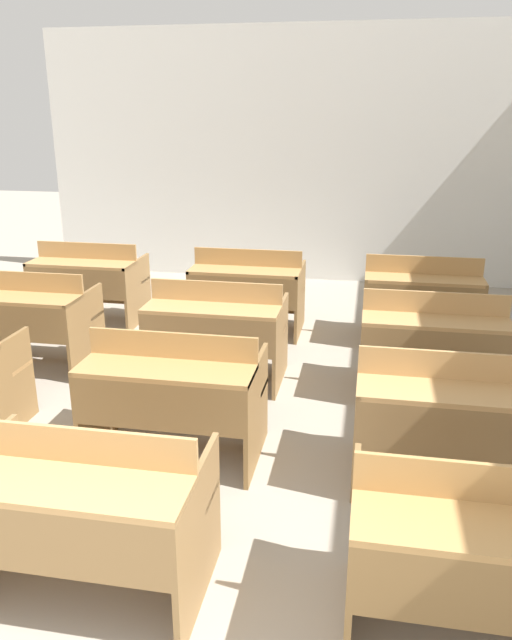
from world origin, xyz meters
TOP-DOWN VIEW (x-y plane):
  - wall_back at (0.00, 7.11)m, footprint 6.42×0.06m
  - bench_front_center at (-0.20, 1.30)m, footprint 1.07×0.69m
  - bench_front_right at (1.50, 1.32)m, footprint 1.07×0.69m
  - bench_second_center at (-0.17, 2.52)m, footprint 1.07×0.69m
  - bench_second_right at (1.49, 2.51)m, footprint 1.07×0.69m
  - bench_third_left at (-1.86, 3.73)m, footprint 1.07×0.69m
  - bench_third_center at (-0.19, 3.72)m, footprint 1.07×0.69m
  - bench_third_right at (1.49, 3.73)m, footprint 1.07×0.69m
  - bench_back_left at (-1.86, 4.95)m, footprint 1.07×0.69m
  - bench_back_center at (-0.18, 4.94)m, footprint 1.07×0.69m
  - bench_back_right at (1.49, 4.94)m, footprint 1.07×0.69m

SIDE VIEW (x-z plane):
  - bench_front_center at x=-0.20m, z-range 0.03..0.86m
  - bench_front_right at x=1.50m, z-range 0.03..0.86m
  - bench_second_center at x=-0.17m, z-range 0.03..0.86m
  - bench_second_right at x=1.49m, z-range 0.03..0.86m
  - bench_third_left at x=-1.86m, z-range 0.03..0.86m
  - bench_third_center at x=-0.19m, z-range 0.03..0.86m
  - bench_third_right at x=1.49m, z-range 0.03..0.86m
  - bench_back_left at x=-1.86m, z-range 0.03..0.86m
  - bench_back_center at x=-0.18m, z-range 0.03..0.86m
  - bench_back_right at x=1.49m, z-range 0.03..0.86m
  - wall_back at x=0.00m, z-range 0.00..3.09m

